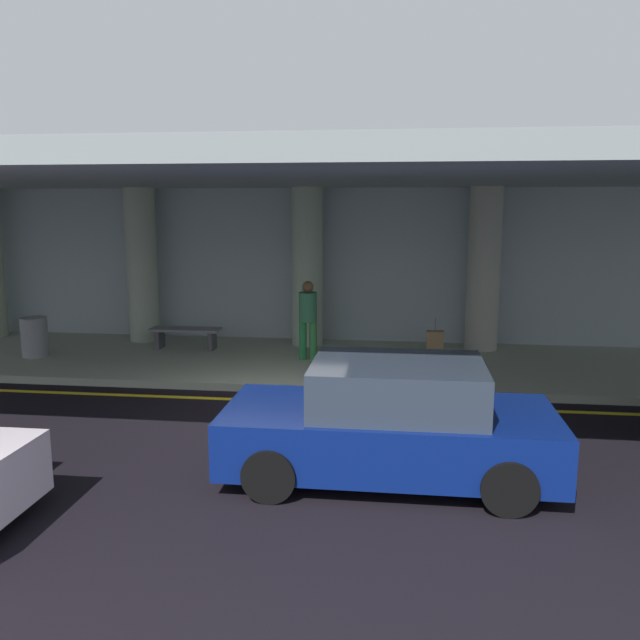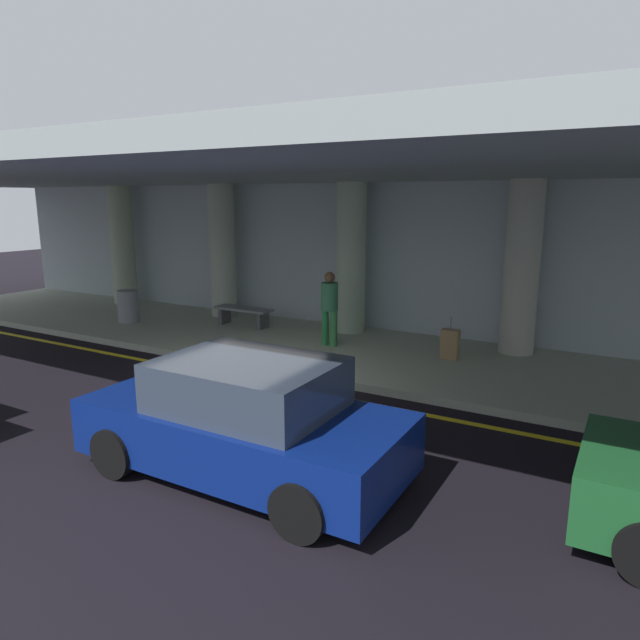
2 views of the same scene
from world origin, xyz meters
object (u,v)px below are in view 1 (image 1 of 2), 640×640
Objects in this scene: car_navy at (391,423)px; bench_metal at (186,334)px; support_column_right_mid at (484,269)px; trash_bin_steel at (35,337)px; support_column_center at (307,267)px; support_column_left_mid at (142,265)px; suitcase_upright_primary at (435,345)px; traveler_with_luggage at (308,315)px.

car_navy is 2.56× the size of bench_metal.
support_column_right_mid is 10.01m from trash_bin_steel.
support_column_right_mid is at bearing 0.00° from support_column_center.
suitcase_upright_primary is (6.91, -1.21, -1.51)m from support_column_left_mid.
car_navy is 9.35m from trash_bin_steel.
support_column_center is 0.89× the size of car_navy.
traveler_with_luggage is 2.77m from suitcase_upright_primary.
bench_metal is at bearing 177.16° from suitcase_upright_primary.
bench_metal is (-6.69, -0.85, -1.47)m from support_column_right_mid.
trash_bin_steel is (-3.03, -1.10, 0.07)m from bench_metal.
support_column_left_mid is at bearing -50.24° from car_navy.
support_column_right_mid reaches higher than bench_metal.
support_column_right_mid is at bearing 48.87° from suitcase_upright_primary.
support_column_right_mid reaches higher than suitcase_upright_primary.
suitcase_upright_primary reaches higher than trash_bin_steel.
support_column_right_mid reaches higher than car_navy.
suitcase_upright_primary is at bearing -98.76° from car_navy.
traveler_with_luggage is (0.23, -1.52, -0.86)m from support_column_center.
support_column_right_mid is at bearing 69.87° from traveler_with_luggage.
car_navy is (2.08, -7.10, -1.26)m from support_column_center.
traveler_with_luggage is 3.06m from bench_metal.
support_column_left_mid and support_column_center have the same top height.
car_navy is 4.82× the size of trash_bin_steel.
car_navy is at bearing -52.65° from bench_metal.
support_column_center is 4.06× the size of suitcase_upright_primary.
support_column_right_mid reaches higher than traveler_with_luggage.
traveler_with_luggage is at bearing -72.46° from car_navy.
support_column_center is 2.17× the size of traveler_with_luggage.
suitcase_upright_primary is (2.91, -1.21, -1.51)m from support_column_center.
support_column_center is 3.18m from bench_metal.
traveler_with_luggage reaches higher than suitcase_upright_primary.
bench_metal is (-2.69, -0.85, -1.47)m from support_column_center.
support_column_center is 7.51m from car_navy.
support_column_right_mid is at bearing 0.00° from support_column_left_mid.
support_column_center is 4.29× the size of trash_bin_steel.
car_navy is at bearing -33.48° from trash_bin_steel.
traveler_with_luggage is 1.98× the size of trash_bin_steel.
car_navy reaches higher than suitcase_upright_primary.
support_column_right_mid is 4.06× the size of suitcase_upright_primary.
support_column_left_mid is 8.00m from support_column_right_mid.
trash_bin_steel reaches higher than bench_metal.
support_column_left_mid is at bearing 170.93° from suitcase_upright_primary.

